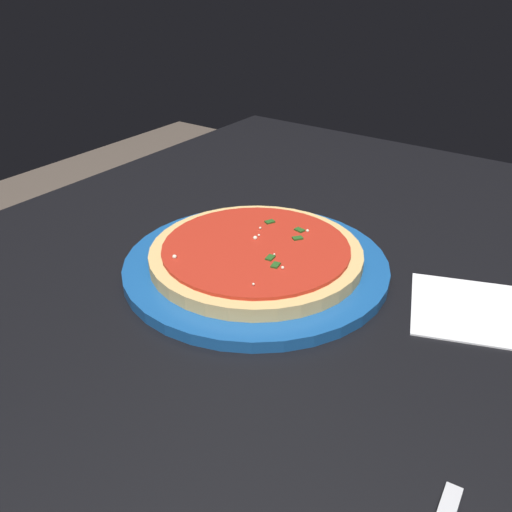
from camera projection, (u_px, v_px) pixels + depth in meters
The scene contains 4 objects.
restaurant_table at pixel (281, 360), 0.73m from camera, with size 1.13×0.89×0.78m.
serving_plate at pixel (256, 266), 0.67m from camera, with size 0.32×0.32×0.01m, color #195199.
pizza at pixel (256, 254), 0.66m from camera, with size 0.25×0.25×0.02m.
napkin_folded_right at pixel (465, 309), 0.60m from camera, with size 0.12×0.11×0.00m, color white.
Camera 1 is at (-0.49, -0.30, 1.12)m, focal length 39.11 mm.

